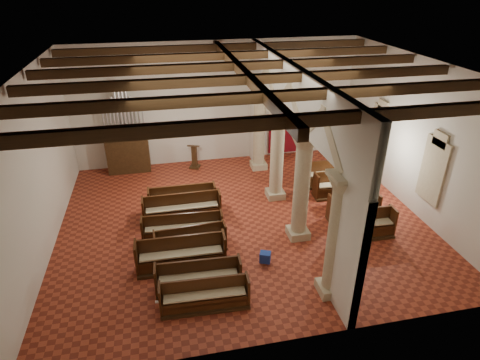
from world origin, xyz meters
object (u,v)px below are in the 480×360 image
processional_banner (340,154)px  aisle_pew_0 (367,227)px  nave_pew_0 (205,299)px  pipe_organ (127,145)px  lectern (194,158)px

processional_banner → aisle_pew_0: bearing=-95.0°
nave_pew_0 → pipe_organ: bearing=106.4°
pipe_organ → aisle_pew_0: (8.79, -7.51, -1.00)m
pipe_organ → nave_pew_0: pipe_organ is taller
pipe_organ → nave_pew_0: bearing=-76.0°
aisle_pew_0 → processional_banner: bearing=77.6°
processional_banner → lectern: bearing=177.1°
processional_banner → nave_pew_0: processional_banner is taller
pipe_organ → lectern: size_ratio=3.35×
lectern → aisle_pew_0: lectern is taller
processional_banner → aisle_pew_0: processional_banner is taller
processional_banner → nave_pew_0: 11.16m
processional_banner → aisle_pew_0: (-1.44, -5.65, -0.38)m
processional_banner → nave_pew_0: (-7.78, -8.00, -0.44)m
pipe_organ → processional_banner: bearing=-10.3°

